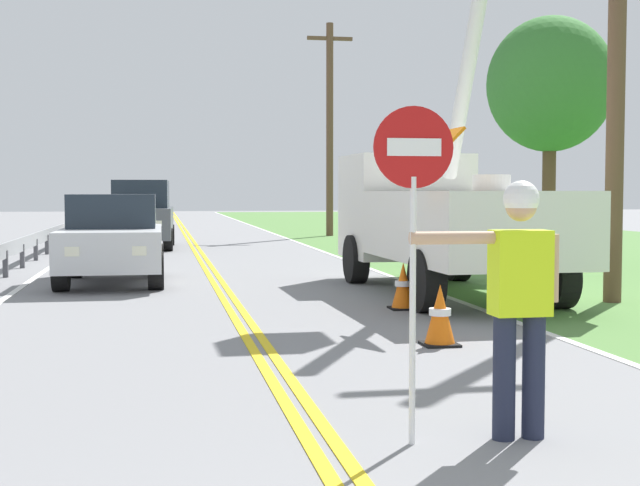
# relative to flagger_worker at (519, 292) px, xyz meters

# --- Properties ---
(centerline_yellow_left) EXTENTS (0.11, 110.00, 0.01)m
(centerline_yellow_left) POSITION_rel_flagger_worker_xyz_m (-1.47, 16.04, -1.04)
(centerline_yellow_left) COLOR yellow
(centerline_yellow_left) RESTS_ON ground
(centerline_yellow_right) EXTENTS (0.11, 110.00, 0.01)m
(centerline_yellow_right) POSITION_rel_flagger_worker_xyz_m (-1.29, 16.04, -1.04)
(centerline_yellow_right) COLOR yellow
(centerline_yellow_right) RESTS_ON ground
(edge_line_right) EXTENTS (0.12, 110.00, 0.01)m
(edge_line_right) POSITION_rel_flagger_worker_xyz_m (2.22, 16.04, -1.04)
(edge_line_right) COLOR silver
(edge_line_right) RESTS_ON ground
(edge_line_left) EXTENTS (0.12, 110.00, 0.01)m
(edge_line_left) POSITION_rel_flagger_worker_xyz_m (-4.98, 16.04, -1.04)
(edge_line_left) COLOR silver
(edge_line_left) RESTS_ON ground
(flagger_worker) EXTENTS (1.09, 0.25, 1.83)m
(flagger_worker) POSITION_rel_flagger_worker_xyz_m (0.00, 0.00, 0.00)
(flagger_worker) COLOR #1E2338
(flagger_worker) RESTS_ON ground
(stop_sign_paddle) EXTENTS (0.56, 0.04, 2.33)m
(stop_sign_paddle) POSITION_rel_flagger_worker_xyz_m (-0.77, 0.00, 0.66)
(stop_sign_paddle) COLOR silver
(stop_sign_paddle) RESTS_ON ground
(utility_bucket_truck) EXTENTS (2.67, 6.86, 6.19)m
(utility_bucket_truck) POSITION_rel_flagger_worker_xyz_m (2.30, 9.05, 0.39)
(utility_bucket_truck) COLOR white
(utility_bucket_truck) RESTS_ON ground
(oncoming_sedan_nearest) EXTENTS (1.93, 4.12, 1.70)m
(oncoming_sedan_nearest) POSITION_rel_flagger_worker_xyz_m (-3.36, 11.60, -0.21)
(oncoming_sedan_nearest) COLOR silver
(oncoming_sedan_nearest) RESTS_ON ground
(oncoming_suv_second) EXTENTS (2.03, 4.66, 2.10)m
(oncoming_suv_second) POSITION_rel_flagger_worker_xyz_m (-3.00, 22.28, 0.01)
(oncoming_suv_second) COLOR #4C5156
(oncoming_suv_second) RESTS_ON ground
(utility_pole_near) EXTENTS (1.80, 0.28, 8.27)m
(utility_pole_near) POSITION_rel_flagger_worker_xyz_m (4.57, 7.14, 3.27)
(utility_pole_near) COLOR brown
(utility_pole_near) RESTS_ON ground
(utility_pole_mid) EXTENTS (1.80, 0.28, 8.36)m
(utility_pole_mid) POSITION_rel_flagger_worker_xyz_m (4.19, 28.95, 3.32)
(utility_pole_mid) COLOR brown
(utility_pole_mid) RESTS_ON ground
(traffic_cone_lead) EXTENTS (0.40, 0.40, 0.70)m
(traffic_cone_lead) POSITION_rel_flagger_worker_xyz_m (0.65, 3.79, -0.71)
(traffic_cone_lead) COLOR orange
(traffic_cone_lead) RESTS_ON ground
(traffic_cone_mid) EXTENTS (0.40, 0.40, 0.70)m
(traffic_cone_mid) POSITION_rel_flagger_worker_xyz_m (1.09, 6.91, -0.71)
(traffic_cone_mid) COLOR orange
(traffic_cone_mid) RESTS_ON ground
(roadside_tree_verge) EXTENTS (3.00, 3.00, 5.90)m
(roadside_tree_verge) POSITION_rel_flagger_worker_xyz_m (6.70, 14.18, 3.22)
(roadside_tree_verge) COLOR brown
(roadside_tree_verge) RESTS_ON ground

